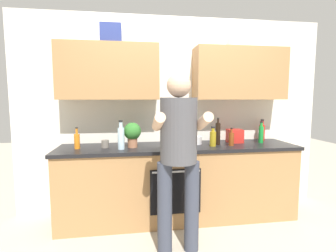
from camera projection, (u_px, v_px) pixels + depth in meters
name	position (u px, v px, depth m)	size (l,w,h in m)	color
ground_plane	(179.00, 217.00, 3.14)	(12.00, 12.00, 0.00)	#B2A893
back_wall_unit	(175.00, 96.00, 3.25)	(4.00, 0.38, 2.50)	silver
counter	(179.00, 182.00, 3.09)	(2.84, 0.67, 0.90)	#A37547
person_standing	(179.00, 149.00, 2.34)	(0.49, 0.45, 1.69)	#383D4C
bottle_soy	(218.00, 133.00, 3.10)	(0.06, 0.06, 0.33)	black
bottle_oil	(213.00, 138.00, 3.00)	(0.08, 0.08, 0.24)	olive
bottle_juice	(77.00, 141.00, 2.84)	(0.06, 0.06, 0.24)	orange
bottle_soda	(261.00, 134.00, 3.23)	(0.06, 0.06, 0.27)	#198C33
bottle_hotsauce	(262.00, 132.00, 3.42)	(0.07, 0.07, 0.28)	red
bottle_water	(121.00, 137.00, 2.81)	(0.07, 0.07, 0.32)	silver
bottle_vinegar	(231.00, 139.00, 3.03)	(0.06, 0.06, 0.21)	brown
cup_stoneware	(105.00, 144.00, 2.91)	(0.08, 0.08, 0.09)	slate
mixing_bowl	(193.00, 140.00, 3.16)	(0.21, 0.21, 0.09)	silver
potted_herb	(132.00, 133.00, 2.92)	(0.20, 0.20, 0.29)	#9E6647
grocery_bag_crisps	(235.00, 136.00, 3.25)	(0.18, 0.16, 0.17)	red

